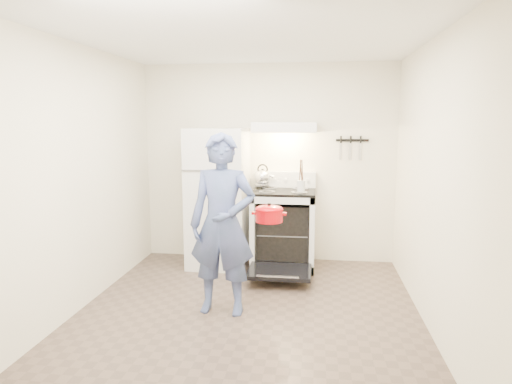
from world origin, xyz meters
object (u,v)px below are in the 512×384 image
refrigerator (218,198)px  person (223,224)px  tea_kettle (263,176)px  stove_body (284,230)px  dutch_oven (269,215)px

refrigerator → person: size_ratio=1.01×
tea_kettle → refrigerator: bearing=-156.4°
stove_body → dutch_oven: dutch_oven is taller
person → tea_kettle: bearing=85.7°
refrigerator → stove_body: refrigerator is taller
refrigerator → tea_kettle: size_ratio=5.71×
person → dutch_oven: bearing=45.3°
tea_kettle → dutch_oven: tea_kettle is taller
person → refrigerator: bearing=105.6°
stove_body → dutch_oven: (-0.07, -1.07, 0.40)m
tea_kettle → stove_body: bearing=-35.6°
refrigerator → dutch_oven: refrigerator is taller
refrigerator → tea_kettle: 0.62m
person → dutch_oven: (0.39, 0.37, 0.02)m
refrigerator → dutch_oven: 1.28m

